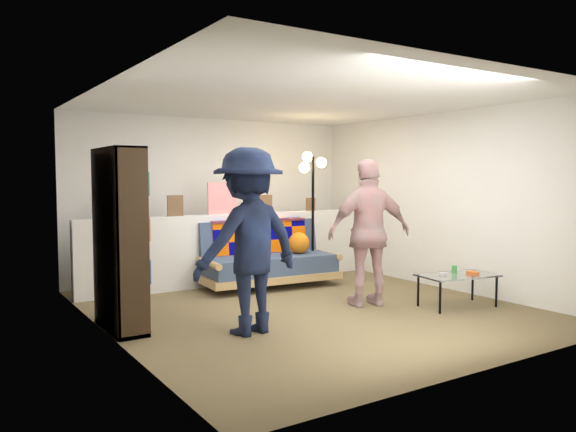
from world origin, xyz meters
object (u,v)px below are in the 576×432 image
object	(u,v)px
bookshelf	(120,245)
floor_lamp	(312,189)
person_left	(248,241)
person_right	(369,233)
coffee_table	(458,277)
futon_sofa	(268,259)

from	to	relation	value
bookshelf	floor_lamp	bearing A→B (deg)	20.24
person_left	person_right	bearing A→B (deg)	-179.58
coffee_table	floor_lamp	xyz separation A→B (m)	(-0.47, 2.32, 0.99)
bookshelf	futon_sofa	bearing A→B (deg)	25.42
person_right	coffee_table	bearing A→B (deg)	160.52
futon_sofa	bookshelf	bearing A→B (deg)	-154.58
coffee_table	person_right	world-z (taller)	person_right
bookshelf	person_left	xyz separation A→B (m)	(1.01, -0.81, 0.06)
person_right	bookshelf	bearing A→B (deg)	4.75
coffee_table	futon_sofa	bearing A→B (deg)	118.19
person_left	person_right	world-z (taller)	person_left
futon_sofa	person_right	distance (m)	1.80
bookshelf	coffee_table	distance (m)	3.83
coffee_table	floor_lamp	distance (m)	2.57
futon_sofa	coffee_table	distance (m)	2.60
coffee_table	person_left	distance (m)	2.68
bookshelf	person_right	distance (m)	2.83
person_left	person_right	size ratio (longest dim) A/B	1.04
futon_sofa	bookshelf	size ratio (longest dim) A/B	1.08
person_left	person_right	xyz separation A→B (m)	(1.76, 0.25, -0.03)
bookshelf	person_right	size ratio (longest dim) A/B	1.04
person_left	futon_sofa	bearing A→B (deg)	-132.94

